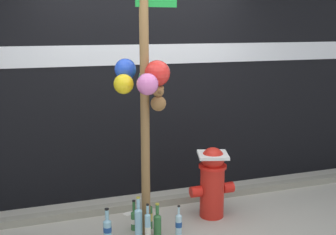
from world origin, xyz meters
name	(u,v)px	position (x,y,z in m)	size (l,w,h in m)	color
building_wall	(139,41)	(0.00, 1.42, 1.85)	(10.00, 0.21, 3.71)	black
curb_strip	(152,203)	(0.00, 0.91, 0.04)	(8.00, 0.12, 0.08)	gray
memorial_post	(145,66)	(-0.23, 0.30, 1.68)	(0.60, 0.56, 2.80)	olive
fire_hydrant	(212,181)	(0.55, 0.47, 0.40)	(0.49, 0.39, 0.77)	red
bottle_0	(139,222)	(-0.33, 0.24, 0.18)	(0.07, 0.07, 0.43)	#93CCE0
bottle_1	(179,223)	(0.07, 0.20, 0.12)	(0.07, 0.07, 0.31)	#B2DBEA
bottle_2	(157,223)	(-0.14, 0.23, 0.13)	(0.07, 0.07, 0.34)	#337038
bottle_3	(149,216)	(-0.18, 0.42, 0.13)	(0.07, 0.07, 0.34)	#337038
bottle_4	(148,227)	(-0.26, 0.16, 0.15)	(0.06, 0.06, 0.38)	#93CCE0
bottle_5	(107,228)	(-0.62, 0.31, 0.12)	(0.08, 0.08, 0.32)	#93CCE0
bottle_6	(134,219)	(-0.33, 0.43, 0.12)	(0.07, 0.07, 0.32)	#337038
litter_0	(130,213)	(-0.28, 0.82, 0.00)	(0.15, 0.08, 0.01)	silver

